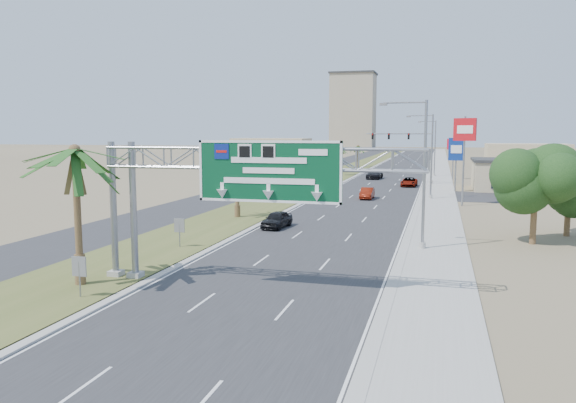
% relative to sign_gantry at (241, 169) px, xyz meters
% --- Properties ---
extents(ground, '(600.00, 600.00, 0.00)m').
position_rel_sign_gantry_xyz_m(ground, '(1.06, -9.93, -6.06)').
color(ground, '#8C7A59').
rests_on(ground, ground).
extents(road, '(12.00, 300.00, 0.02)m').
position_rel_sign_gantry_xyz_m(road, '(1.06, 100.07, -6.05)').
color(road, '#28282B').
rests_on(road, ground).
extents(sidewalk_right, '(4.00, 300.00, 0.10)m').
position_rel_sign_gantry_xyz_m(sidewalk_right, '(9.56, 100.07, -6.01)').
color(sidewalk_right, '#9E9B93').
rests_on(sidewalk_right, ground).
extents(median_grass, '(7.00, 300.00, 0.12)m').
position_rel_sign_gantry_xyz_m(median_grass, '(-8.94, 100.07, -6.00)').
color(median_grass, '#4F5927').
rests_on(median_grass, ground).
extents(opposing_road, '(8.00, 300.00, 0.02)m').
position_rel_sign_gantry_xyz_m(opposing_road, '(-15.94, 100.07, -6.05)').
color(opposing_road, '#28282B').
rests_on(opposing_road, ground).
extents(sign_gantry, '(16.75, 1.24, 7.50)m').
position_rel_sign_gantry_xyz_m(sign_gantry, '(0.00, 0.00, 0.00)').
color(sign_gantry, gray).
rests_on(sign_gantry, ground).
extents(palm_near, '(5.70, 5.70, 8.35)m').
position_rel_sign_gantry_xyz_m(palm_near, '(-8.14, -1.93, 0.87)').
color(palm_near, brown).
rests_on(palm_near, ground).
extents(palm_row_b, '(3.99, 3.99, 5.95)m').
position_rel_sign_gantry_xyz_m(palm_row_b, '(-8.44, 22.07, -1.16)').
color(palm_row_b, brown).
rests_on(palm_row_b, ground).
extents(palm_row_c, '(3.99, 3.99, 6.75)m').
position_rel_sign_gantry_xyz_m(palm_row_c, '(-8.44, 38.07, -0.39)').
color(palm_row_c, brown).
rests_on(palm_row_c, ground).
extents(palm_row_d, '(3.99, 3.99, 5.45)m').
position_rel_sign_gantry_xyz_m(palm_row_d, '(-8.44, 56.07, -1.64)').
color(palm_row_d, brown).
rests_on(palm_row_d, ground).
extents(palm_row_e, '(3.99, 3.99, 6.15)m').
position_rel_sign_gantry_xyz_m(palm_row_e, '(-8.44, 75.07, -0.97)').
color(palm_row_e, brown).
rests_on(palm_row_e, ground).
extents(palm_row_f, '(3.99, 3.99, 5.75)m').
position_rel_sign_gantry_xyz_m(palm_row_f, '(-8.44, 100.07, -1.35)').
color(palm_row_f, brown).
rests_on(palm_row_f, ground).
extents(streetlight_near, '(3.27, 0.44, 10.00)m').
position_rel_sign_gantry_xyz_m(streetlight_near, '(8.36, 12.07, -1.36)').
color(streetlight_near, gray).
rests_on(streetlight_near, ground).
extents(streetlight_mid, '(3.27, 0.44, 10.00)m').
position_rel_sign_gantry_xyz_m(streetlight_mid, '(8.36, 42.07, -1.36)').
color(streetlight_mid, gray).
rests_on(streetlight_mid, ground).
extents(streetlight_far, '(3.27, 0.44, 10.00)m').
position_rel_sign_gantry_xyz_m(streetlight_far, '(8.36, 78.07, -1.36)').
color(streetlight_far, gray).
rests_on(streetlight_far, ground).
extents(signal_mast, '(10.28, 0.71, 8.00)m').
position_rel_sign_gantry_xyz_m(signal_mast, '(6.23, 62.05, -1.21)').
color(signal_mast, gray).
rests_on(signal_mast, ground).
extents(store_building, '(18.00, 10.00, 4.00)m').
position_rel_sign_gantry_xyz_m(store_building, '(23.06, 56.07, -4.06)').
color(store_building, tan).
rests_on(store_building, ground).
extents(oak_near, '(4.50, 4.50, 6.80)m').
position_rel_sign_gantry_xyz_m(oak_near, '(16.06, 16.07, -1.53)').
color(oak_near, brown).
rests_on(oak_near, ground).
extents(oak_far, '(3.50, 3.50, 5.60)m').
position_rel_sign_gantry_xyz_m(oak_far, '(19.06, 20.07, -2.24)').
color(oak_far, brown).
rests_on(oak_far, ground).
extents(median_signback_a, '(0.75, 0.08, 2.08)m').
position_rel_sign_gantry_xyz_m(median_signback_a, '(-6.74, -3.93, -4.61)').
color(median_signback_a, gray).
rests_on(median_signback_a, ground).
extents(median_signback_b, '(0.75, 0.08, 2.08)m').
position_rel_sign_gantry_xyz_m(median_signback_b, '(-7.44, 8.07, -4.61)').
color(median_signback_b, gray).
rests_on(median_signback_b, ground).
extents(tower_distant, '(20.00, 16.00, 35.00)m').
position_rel_sign_gantry_xyz_m(tower_distant, '(-30.94, 240.07, 11.44)').
color(tower_distant, tan).
rests_on(tower_distant, ground).
extents(building_distant_left, '(24.00, 14.00, 6.00)m').
position_rel_sign_gantry_xyz_m(building_distant_left, '(-43.94, 150.07, -3.06)').
color(building_distant_left, tan).
rests_on(building_distant_left, ground).
extents(building_distant_right, '(20.00, 12.00, 5.00)m').
position_rel_sign_gantry_xyz_m(building_distant_right, '(31.06, 130.07, -3.56)').
color(building_distant_right, tan).
rests_on(building_distant_right, ground).
extents(car_left_lane, '(2.01, 4.19, 1.38)m').
position_rel_sign_gantry_xyz_m(car_left_lane, '(-3.38, 17.80, -5.37)').
color(car_left_lane, black).
rests_on(car_left_lane, ground).
extents(car_mid_lane, '(1.44, 4.07, 1.34)m').
position_rel_sign_gantry_xyz_m(car_mid_lane, '(1.26, 40.28, -5.39)').
color(car_mid_lane, '#681709').
rests_on(car_mid_lane, ground).
extents(car_right_lane, '(2.35, 4.77, 1.30)m').
position_rel_sign_gantry_xyz_m(car_right_lane, '(5.24, 57.27, -5.41)').
color(car_right_lane, gray).
rests_on(car_right_lane, ground).
extents(car_far, '(2.62, 5.67, 1.60)m').
position_rel_sign_gantry_xyz_m(car_far, '(-1.18, 69.67, -5.26)').
color(car_far, black).
rests_on(car_far, ground).
extents(pole_sign_red_near, '(2.35, 1.12, 9.60)m').
position_rel_sign_gantry_xyz_m(pole_sign_red_near, '(11.98, 36.59, 1.54)').
color(pole_sign_red_near, gray).
rests_on(pole_sign_red_near, ground).
extents(pole_sign_blue, '(2.02, 0.51, 7.38)m').
position_rel_sign_gantry_xyz_m(pole_sign_blue, '(11.56, 51.60, -0.65)').
color(pole_sign_blue, gray).
rests_on(pole_sign_blue, ground).
extents(pole_sign_red_far, '(2.14, 1.15, 7.04)m').
position_rel_sign_gantry_xyz_m(pole_sign_red_far, '(11.62, 71.96, -0.57)').
color(pole_sign_red_far, gray).
rests_on(pole_sign_red_far, ground).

